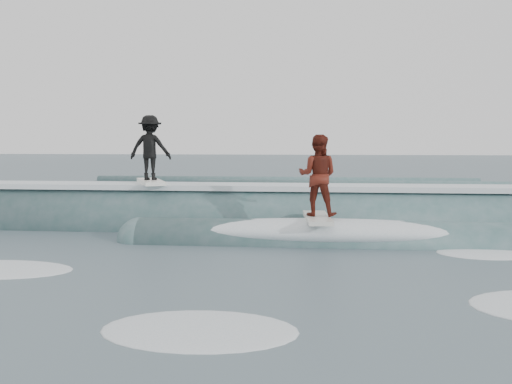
# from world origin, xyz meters

# --- Properties ---
(ground) EXTENTS (160.00, 160.00, 0.00)m
(ground) POSITION_xyz_m (0.00, 0.00, 0.00)
(ground) COLOR #3E515B
(ground) RESTS_ON ground
(breaking_wave) EXTENTS (20.72, 3.93, 2.30)m
(breaking_wave) POSITION_xyz_m (0.28, 4.40, 0.04)
(breaking_wave) COLOR #365B5A
(breaking_wave) RESTS_ON ground
(surfer_black) EXTENTS (1.32, 2.05, 1.90)m
(surfer_black) POSITION_xyz_m (-3.07, 4.75, 2.15)
(surfer_black) COLOR white
(surfer_black) RESTS_ON ground
(surfer_red) EXTENTS (1.02, 2.04, 2.00)m
(surfer_red) POSITION_xyz_m (1.57, 2.55, 1.54)
(surfer_red) COLOR silver
(surfer_red) RESTS_ON ground
(whitewater) EXTENTS (16.62, 7.26, 0.10)m
(whitewater) POSITION_xyz_m (-0.92, -1.39, 0.00)
(whitewater) COLOR white
(whitewater) RESTS_ON ground
(far_swells) EXTENTS (36.29, 8.65, 0.80)m
(far_swells) POSITION_xyz_m (0.24, 17.65, 0.00)
(far_swells) COLOR #365B5A
(far_swells) RESTS_ON ground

